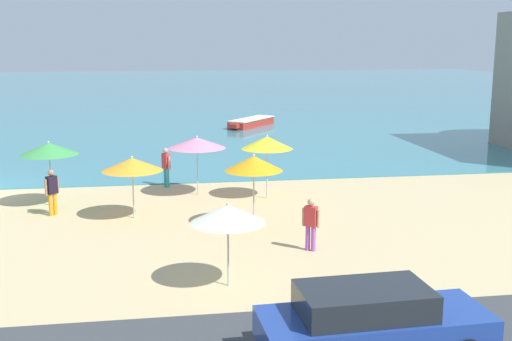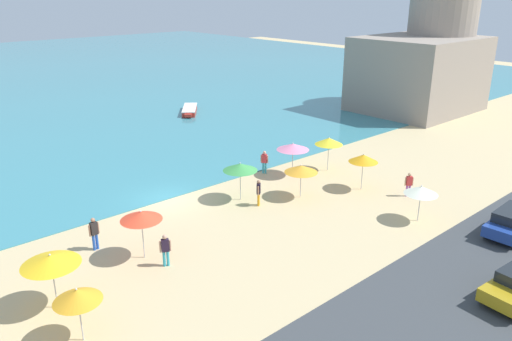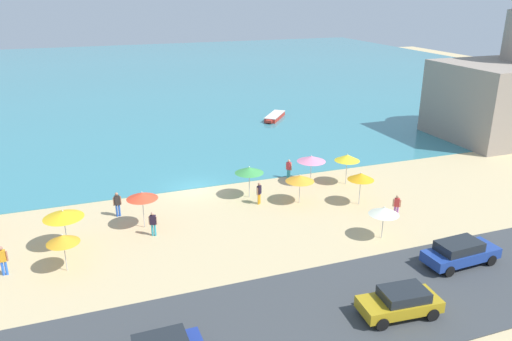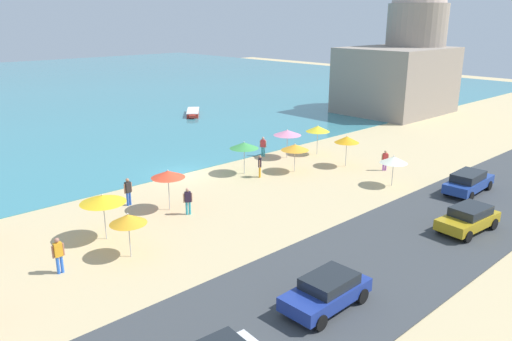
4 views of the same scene
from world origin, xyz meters
name	(u,v)px [view 4 (image 4 of 4)]	position (x,y,z in m)	size (l,w,h in m)	color
ground_plane	(182,174)	(0.00, 0.00, 0.00)	(160.00, 160.00, 0.00)	tan
coastal_road	(390,254)	(0.00, -18.00, 0.03)	(80.00, 8.00, 0.06)	#393D41
beach_umbrella_1	(244,145)	(3.54, -3.05, 2.19)	(2.17, 2.17, 2.49)	#B2B2B7
beach_umbrella_2	(128,219)	(-9.59, -9.43, 1.99)	(1.82, 1.82, 2.30)	#B2B2B7
beach_umbrella_3	(318,129)	(11.80, -3.14, 2.23)	(2.03, 2.03, 2.56)	#B2B2B7
beach_umbrella_4	(295,147)	(6.66, -5.29, 1.93)	(2.12, 2.12, 2.23)	#B2B2B7
beach_umbrella_5	(168,174)	(-4.70, -5.46, 2.28)	(2.05, 2.05, 2.56)	#B2B2B7
beach_umbrella_6	(394,160)	(9.24, -12.18, 1.89)	(1.90, 1.90, 2.19)	#B2B2B7
beach_umbrella_7	(287,133)	(9.12, -2.14, 2.14)	(2.31, 2.31, 2.43)	#B2B2B7
beach_umbrella_9	(347,139)	(10.68, -7.06, 2.18)	(1.92, 1.92, 2.50)	#B2B2B7
beach_umbrella_10	(103,199)	(-9.52, -6.72, 2.27)	(2.39, 2.39, 2.55)	#B2B2B7
bather_0	(263,145)	(7.90, -0.51, 0.95)	(0.38, 0.49, 1.70)	#3AA7B1
bather_1	(260,165)	(3.79, -4.49, 0.94)	(0.44, 0.41, 1.67)	orange
bather_2	(385,159)	(11.97, -9.78, 0.89)	(0.47, 0.39, 1.60)	#A450AE
bather_3	(188,200)	(-4.30, -6.86, 0.93)	(0.53, 0.35, 1.67)	teal
bather_4	(128,190)	(-6.15, -3.09, 1.00)	(0.57, 0.25, 1.78)	blue
bather_5	(58,253)	(-12.81, -8.73, 0.99)	(0.57, 0.24, 1.77)	blue
parked_car_1	(327,291)	(-6.06, -18.91, 0.79)	(3.98, 1.92, 1.35)	navy
parked_car_2	(468,218)	(5.50, -19.34, 0.80)	(4.03, 2.09, 1.39)	#AA8918
parked_car_4	(469,182)	(11.53, -16.53, 0.83)	(4.55, 1.95, 1.46)	navy
skiff_nearshore	(193,113)	(14.36, 18.45, 0.34)	(3.94, 4.64, 0.58)	#B63024
harbor_fortress	(405,62)	(35.77, 3.40, 6.03)	(13.74, 10.38, 16.13)	gray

